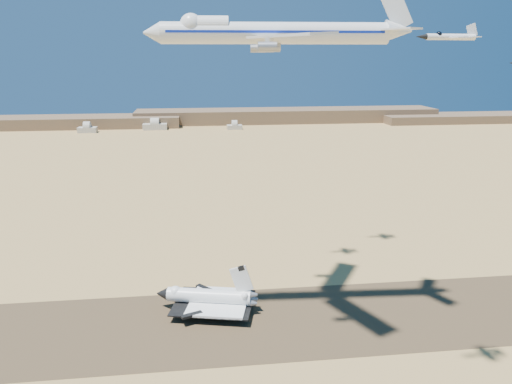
{
  "coord_description": "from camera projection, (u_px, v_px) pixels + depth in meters",
  "views": [
    {
      "loc": [
        -10.72,
        -155.79,
        90.63
      ],
      "look_at": [
        9.61,
        8.0,
        45.37
      ],
      "focal_mm": 35.0,
      "sensor_mm": 36.0,
      "label": 1
    }
  ],
  "objects": [
    {
      "name": "shuttle",
      "position": [
        208.0,
        298.0,
        182.46
      ],
      "size": [
        37.66,
        28.64,
        18.5
      ],
      "rotation": [
        0.0,
        0.0,
        -0.23
      ],
      "color": "white",
      "rests_on": "runway"
    },
    {
      "name": "hangars",
      "position": [
        151.0,
        127.0,
        623.35
      ],
      "size": [
        200.5,
        29.5,
        30.0
      ],
      "color": "#BBB8A6",
      "rests_on": "ground"
    },
    {
      "name": "runway",
      "position": [
        232.0,
        324.0,
        174.33
      ],
      "size": [
        600.0,
        50.0,
        0.06
      ],
      "primitive_type": "cube",
      "color": "#4E3D27",
      "rests_on": "ground"
    },
    {
      "name": "chase_jet_d",
      "position": [
        339.0,
        30.0,
        211.11
      ],
      "size": [
        15.26,
        8.16,
        3.8
      ],
      "rotation": [
        0.0,
        0.0,
        -0.04
      ],
      "color": "white"
    },
    {
      "name": "ridgeline",
      "position": [
        250.0,
        118.0,
        684.74
      ],
      "size": [
        960.0,
        90.0,
        18.0
      ],
      "color": "brown",
      "rests_on": "ground"
    },
    {
      "name": "ground",
      "position": [
        232.0,
        324.0,
        174.34
      ],
      "size": [
        1200.0,
        1200.0,
        0.0
      ],
      "primitive_type": "plane",
      "color": "tan",
      "rests_on": "ground"
    },
    {
      "name": "carrier_747",
      "position": [
        267.0,
        33.0,
        150.03
      ],
      "size": [
        81.58,
        63.23,
        20.35
      ],
      "rotation": [
        0.0,
        0.0,
        -0.06
      ],
      "color": "white"
    },
    {
      "name": "crew_a",
      "position": [
        229.0,
        317.0,
        177.15
      ],
      "size": [
        0.54,
        0.7,
        1.71
      ],
      "primitive_type": "imported",
      "rotation": [
        0.0,
        0.0,
        1.35
      ],
      "color": "#C4460B",
      "rests_on": "runway"
    },
    {
      "name": "chase_jet_a",
      "position": [
        449.0,
        37.0,
        112.17
      ],
      "size": [
        15.24,
        8.27,
        3.79
      ],
      "rotation": [
        0.0,
        0.0,
        0.08
      ],
      "color": "white"
    },
    {
      "name": "chase_jet_c",
      "position": [
        288.0,
        32.0,
        192.31
      ],
      "size": [
        14.33,
        7.63,
        3.57
      ],
      "rotation": [
        0.0,
        0.0,
        0.03
      ],
      "color": "white"
    },
    {
      "name": "crew_b",
      "position": [
        230.0,
        314.0,
        178.91
      ],
      "size": [
        0.91,
        1.05,
        1.88
      ],
      "primitive_type": "imported",
      "rotation": [
        0.0,
        0.0,
        2.08
      ],
      "color": "#C4460B",
      "rests_on": "runway"
    },
    {
      "name": "crew_c",
      "position": [
        236.0,
        316.0,
        177.61
      ],
      "size": [
        1.22,
        0.93,
        1.86
      ],
      "primitive_type": "imported",
      "rotation": [
        0.0,
        0.0,
        2.75
      ],
      "color": "#C4460B",
      "rests_on": "runway"
    }
  ]
}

